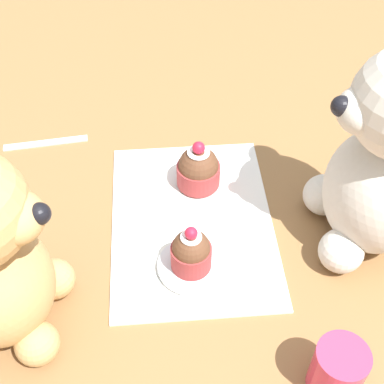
% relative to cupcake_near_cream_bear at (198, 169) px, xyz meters
% --- Properties ---
extents(ground_plane, '(4.00, 4.00, 0.00)m').
position_rel_cupcake_near_cream_bear_xyz_m(ground_plane, '(0.06, -0.01, -0.03)').
color(ground_plane, olive).
extents(knitted_placemat, '(0.28, 0.20, 0.01)m').
position_rel_cupcake_near_cream_bear_xyz_m(knitted_placemat, '(0.06, -0.01, -0.03)').
color(knitted_placemat, silver).
rests_on(knitted_placemat, ground_plane).
extents(cupcake_near_cream_bear, '(0.06, 0.06, 0.07)m').
position_rel_cupcake_near_cream_bear_xyz_m(cupcake_near_cream_bear, '(0.00, 0.00, 0.00)').
color(cupcake_near_cream_bear, '#993333').
rests_on(cupcake_near_cream_bear, knitted_placemat).
extents(saucer_plate, '(0.08, 0.08, 0.01)m').
position_rel_cupcake_near_cream_bear_xyz_m(saucer_plate, '(0.14, -0.02, -0.02)').
color(saucer_plate, silver).
rests_on(saucer_plate, knitted_placemat).
extents(cupcake_near_tan_bear, '(0.05, 0.05, 0.06)m').
position_rel_cupcake_near_cream_bear_xyz_m(cupcake_near_tan_bear, '(0.14, -0.02, 0.00)').
color(cupcake_near_tan_bear, '#993333').
rests_on(cupcake_near_tan_bear, saucer_plate).
extents(juice_glass, '(0.05, 0.05, 0.06)m').
position_rel_cupcake_near_cream_bear_xyz_m(juice_glass, '(0.29, 0.11, 0.00)').
color(juice_glass, '#DB3356').
rests_on(juice_glass, ground_plane).
extents(teaspoon, '(0.02, 0.12, 0.01)m').
position_rel_cupcake_near_cream_bear_xyz_m(teaspoon, '(-0.10, -0.21, -0.03)').
color(teaspoon, silver).
rests_on(teaspoon, ground_plane).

